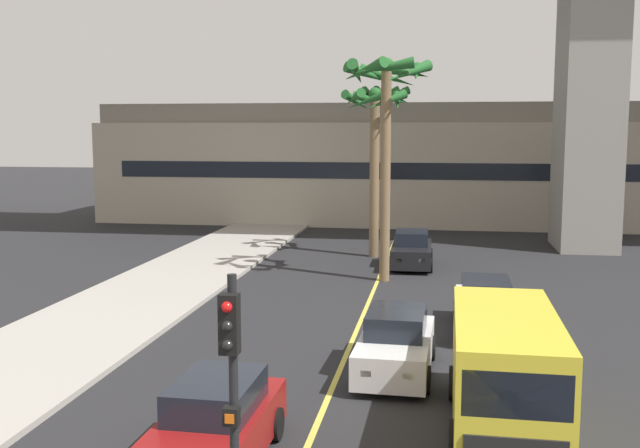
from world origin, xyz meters
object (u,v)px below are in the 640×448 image
at_px(palm_tree_mid_median, 375,127).
at_px(palm_tree_far_median, 386,116).
at_px(car_queue_second, 396,344).
at_px(car_queue_fourth, 215,426).
at_px(car_queue_front, 485,308).
at_px(palm_tree_near_median, 386,100).
at_px(traffic_light_median_near, 232,391).
at_px(delivery_van, 505,368).
at_px(car_queue_third, 412,250).

bearing_deg(palm_tree_mid_median, palm_tree_far_median, 89.08).
height_order(car_queue_second, car_queue_fourth, same).
bearing_deg(palm_tree_far_median, car_queue_second, -84.97).
distance_m(car_queue_front, palm_tree_near_median, 10.12).
bearing_deg(palm_tree_near_median, car_queue_second, -84.25).
distance_m(traffic_light_median_near, palm_tree_mid_median, 26.13).
bearing_deg(palm_tree_near_median, palm_tree_far_median, 94.30).
bearing_deg(car_queue_fourth, palm_tree_mid_median, 87.89).
bearing_deg(palm_tree_mid_median, delivery_van, -77.57).
bearing_deg(car_queue_fourth, delivery_van, 24.70).
relative_size(delivery_van, palm_tree_mid_median, 0.66).
height_order(car_queue_front, delivery_van, delivery_van).
bearing_deg(car_queue_third, palm_tree_far_median, 102.71).
bearing_deg(car_queue_third, palm_tree_mid_median, 129.11).
distance_m(car_queue_front, palm_tree_mid_median, 14.39).
bearing_deg(palm_tree_near_median, car_queue_front, -63.21).
bearing_deg(palm_tree_mid_median, car_queue_fourth, -92.11).
height_order(car_queue_fourth, delivery_van, delivery_van).
bearing_deg(car_queue_fourth, palm_tree_far_median, 88.13).
bearing_deg(car_queue_second, car_queue_front, 60.40).
bearing_deg(traffic_light_median_near, palm_tree_mid_median, 91.16).
distance_m(palm_tree_near_median, palm_tree_far_median, 11.21).
xyz_separation_m(car_queue_fourth, palm_tree_mid_median, (0.83, 22.41, 5.41)).
distance_m(car_queue_fourth, traffic_light_median_near, 4.24).
bearing_deg(car_queue_front, traffic_light_median_near, -106.47).
distance_m(car_queue_front, car_queue_third, 10.58).
bearing_deg(delivery_van, palm_tree_near_median, 103.54).
distance_m(palm_tree_mid_median, palm_tree_far_median, 5.64).
relative_size(car_queue_second, palm_tree_far_median, 0.50).
relative_size(car_queue_front, car_queue_second, 0.99).
xyz_separation_m(car_queue_front, car_queue_fourth, (-5.29, -9.85, 0.00)).
height_order(palm_tree_near_median, palm_tree_mid_median, palm_tree_near_median).
xyz_separation_m(car_queue_front, palm_tree_far_median, (-4.38, 18.17, 6.00)).
bearing_deg(palm_tree_far_median, traffic_light_median_near, -89.21).
height_order(car_queue_second, palm_tree_mid_median, palm_tree_mid_median).
height_order(car_queue_fourth, palm_tree_mid_median, palm_tree_mid_median).
relative_size(car_queue_front, palm_tree_near_median, 0.47).
xyz_separation_m(car_queue_fourth, delivery_van, (5.23, 2.41, 0.57)).
bearing_deg(palm_tree_mid_median, car_queue_second, -83.00).
relative_size(delivery_van, palm_tree_near_median, 0.60).
bearing_deg(car_queue_third, palm_tree_near_median, -106.20).
xyz_separation_m(palm_tree_near_median, palm_tree_far_median, (-0.84, 11.17, -0.40)).
bearing_deg(palm_tree_mid_median, car_queue_third, -50.89).
height_order(palm_tree_mid_median, palm_tree_far_median, palm_tree_far_median).
distance_m(car_queue_front, traffic_light_median_near, 14.05).
xyz_separation_m(car_queue_fourth, palm_tree_far_median, (0.92, 28.02, 6.00)).
height_order(car_queue_third, palm_tree_near_median, palm_tree_near_median).
distance_m(palm_tree_near_median, palm_tree_mid_median, 5.73).
relative_size(car_queue_second, car_queue_third, 1.01).
relative_size(delivery_van, palm_tree_far_median, 0.63).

